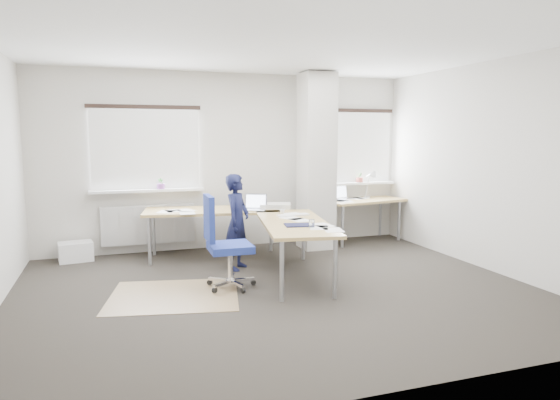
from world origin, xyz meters
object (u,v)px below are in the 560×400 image
object	(u,v)px
task_chair	(227,262)
person	(237,222)
desk_side	(362,202)
desk_main	(254,217)

from	to	relation	value
task_chair	person	world-z (taller)	person
desk_side	task_chair	distance (m)	3.39
person	desk_side	bearing A→B (deg)	-30.22
desk_side	person	bearing A→B (deg)	-166.49
desk_main	task_chair	xyz separation A→B (m)	(-0.58, -0.84, -0.38)
desk_main	desk_side	distance (m)	2.44
desk_side	task_chair	size ratio (longest dim) A/B	1.33
desk_main	task_chair	distance (m)	1.09
desk_side	task_chair	world-z (taller)	desk_side
desk_side	desk_main	bearing A→B (deg)	-164.98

